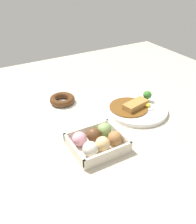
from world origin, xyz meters
The scene contains 4 objects.
ground_plane centered at (0.00, 0.00, 0.00)m, with size 1.60×1.60×0.00m, color #B2A893.
curry_plate centered at (-0.09, -0.01, 0.01)m, with size 0.26×0.26×0.07m.
donut_box centered at (0.18, 0.12, 0.03)m, with size 0.18×0.16×0.06m.
chocolate_ring_donut centered at (0.16, -0.23, 0.02)m, with size 0.15×0.15×0.03m.
Camera 1 is at (0.51, 0.71, 0.57)m, focal length 39.84 mm.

